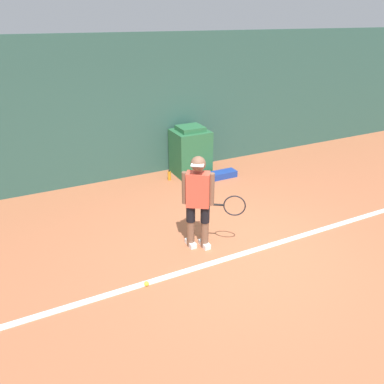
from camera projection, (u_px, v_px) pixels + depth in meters
The scene contains 8 objects.
ground_plane at pixel (237, 251), 5.81m from camera, with size 24.00×24.00×0.00m, color #B76642.
back_wall at pixel (150, 107), 8.11m from camera, with size 24.00×0.10×3.02m.
court_baseline at pixel (241, 254), 5.72m from camera, with size 21.60×0.10×0.01m.
tennis_player at pixel (199, 199), 5.58m from camera, with size 0.81×0.58×1.50m.
tennis_ball at pixel (146, 284), 5.04m from camera, with size 0.07×0.07×0.07m.
covered_chair at pixel (190, 151), 8.46m from camera, with size 0.78×0.71×1.11m.
equipment_bag at pixel (219, 175), 8.38m from camera, with size 0.79×0.26×0.14m.
water_bottle at pixel (169, 176), 8.27m from camera, with size 0.07×0.07×0.23m.
Camera 1 is at (-2.79, -4.04, 3.31)m, focal length 35.00 mm.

